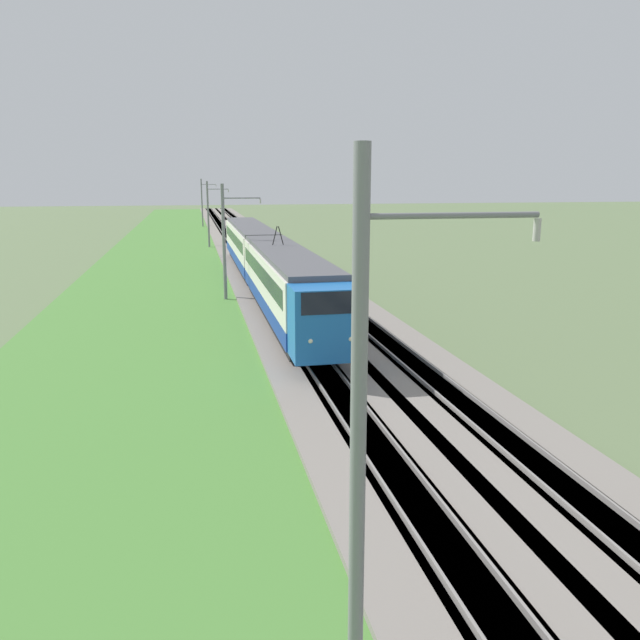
# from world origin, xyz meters

# --- Properties ---
(ballast_main) EXTENTS (240.00, 4.40, 0.30)m
(ballast_main) POSITION_xyz_m (50.00, 0.00, 0.15)
(ballast_main) COLOR gray
(ballast_main) RESTS_ON ground
(ballast_adjacent) EXTENTS (240.00, 4.40, 0.30)m
(ballast_adjacent) POSITION_xyz_m (50.00, -3.87, 0.15)
(ballast_adjacent) COLOR gray
(ballast_adjacent) RESTS_ON ground
(track_main) EXTENTS (240.00, 1.57, 0.45)m
(track_main) POSITION_xyz_m (50.00, 0.00, 0.16)
(track_main) COLOR #4C4238
(track_main) RESTS_ON ground
(track_adjacent) EXTENTS (240.00, 1.57, 0.45)m
(track_adjacent) POSITION_xyz_m (50.00, -3.87, 0.16)
(track_adjacent) COLOR #4C4238
(track_adjacent) RESTS_ON ground
(grass_verge) EXTENTS (240.00, 13.86, 0.12)m
(grass_verge) POSITION_xyz_m (50.00, 6.90, 0.06)
(grass_verge) COLOR #4C8438
(grass_verge) RESTS_ON ground
(passenger_train) EXTENTS (41.76, 2.82, 5.15)m
(passenger_train) POSITION_xyz_m (42.59, 0.00, 2.42)
(passenger_train) COLOR blue
(passenger_train) RESTS_ON ground
(catenary_mast_near) EXTENTS (0.22, 2.56, 8.23)m
(catenary_mast_near) POSITION_xyz_m (7.13, 2.80, 4.25)
(catenary_mast_near) COLOR slate
(catenary_mast_near) RESTS_ON ground
(catenary_mast_mid) EXTENTS (0.22, 2.56, 7.52)m
(catenary_mast_mid) POSITION_xyz_m (40.19, 2.80, 3.90)
(catenary_mast_mid) COLOR slate
(catenary_mast_mid) RESTS_ON ground
(catenary_mast_far) EXTENTS (0.22, 2.56, 7.61)m
(catenary_mast_far) POSITION_xyz_m (73.25, 2.80, 3.94)
(catenary_mast_far) COLOR slate
(catenary_mast_far) RESTS_ON ground
(catenary_mast_distant) EXTENTS (0.22, 2.56, 7.89)m
(catenary_mast_distant) POSITION_xyz_m (106.30, 2.80, 4.08)
(catenary_mast_distant) COLOR slate
(catenary_mast_distant) RESTS_ON ground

